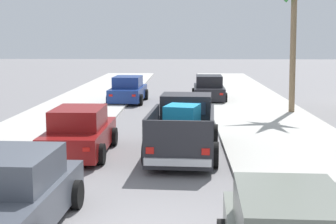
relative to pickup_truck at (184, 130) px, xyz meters
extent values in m
cube|color=beige|center=(-5.59, 5.41, -0.75)|extent=(4.80, 60.00, 0.12)
cube|color=beige|center=(3.75, 5.41, -0.75)|extent=(4.80, 60.00, 0.12)
cube|color=silver|center=(-4.59, 5.41, -0.76)|extent=(0.16, 60.00, 0.10)
cube|color=silver|center=(2.75, 5.41, -0.76)|extent=(0.16, 60.00, 0.10)
cube|color=#28282D|center=(-0.01, -0.19, -0.21)|extent=(2.22, 5.20, 0.80)
cube|color=#28282D|center=(0.08, 1.41, 0.59)|extent=(1.81, 1.60, 0.80)
cube|color=#283342|center=(0.04, 0.65, 0.61)|extent=(1.38, 0.14, 0.44)
cube|color=#283342|center=(0.13, 2.17, 0.61)|extent=(1.46, 0.15, 0.48)
cube|color=#28282D|center=(-0.97, -1.00, 0.47)|extent=(0.30, 3.30, 0.56)
cube|color=#28282D|center=(0.85, -1.10, 0.47)|extent=(0.30, 3.30, 0.56)
cube|color=#28282D|center=(-0.16, -2.70, 0.47)|extent=(1.88, 0.21, 0.56)
cube|color=silver|center=(-0.17, -2.79, -0.37)|extent=(1.83, 0.23, 0.20)
cylinder|color=black|center=(-0.90, 1.39, -0.43)|extent=(0.30, 0.77, 0.76)
cylinder|color=black|center=(1.06, 1.28, -0.43)|extent=(0.30, 0.77, 0.76)
cylinder|color=black|center=(-1.07, -1.53, -0.43)|extent=(0.30, 0.77, 0.76)
cylinder|color=black|center=(0.88, -1.65, -0.43)|extent=(0.30, 0.77, 0.76)
cube|color=red|center=(-0.91, -2.71, -0.07)|extent=(0.22, 0.05, 0.18)
cube|color=red|center=(0.58, -2.80, -0.07)|extent=(0.22, 0.05, 0.18)
cube|color=#198CBF|center=(-0.05, -0.90, 0.56)|extent=(1.16, 1.25, 0.73)
cube|color=maroon|center=(-3.37, -0.12, -0.27)|extent=(1.77, 4.20, 0.72)
cube|color=maroon|center=(-3.37, -0.22, 0.41)|extent=(1.52, 2.10, 0.64)
cube|color=#283342|center=(-3.36, 0.75, 0.39)|extent=(1.37, 0.08, 0.52)
cube|color=#283342|center=(-3.37, -1.19, 0.39)|extent=(1.34, 0.08, 0.50)
cylinder|color=black|center=(-4.27, 1.18, -0.49)|extent=(0.22, 0.64, 0.64)
cylinder|color=black|center=(-2.46, 1.18, -0.49)|extent=(0.22, 0.64, 0.64)
cylinder|color=black|center=(-4.27, -1.43, -0.49)|extent=(0.22, 0.64, 0.64)
cylinder|color=black|center=(-2.47, -1.43, -0.49)|extent=(0.22, 0.64, 0.64)
cube|color=red|center=(-4.00, -2.23, -0.16)|extent=(0.20, 0.04, 0.12)
cube|color=white|center=(-3.98, 1.99, -0.20)|extent=(0.20, 0.04, 0.10)
cube|color=red|center=(-2.73, -2.24, -0.16)|extent=(0.20, 0.04, 0.12)
cube|color=white|center=(-2.75, 1.98, -0.20)|extent=(0.20, 0.04, 0.10)
cube|color=navy|center=(-3.30, 12.91, -0.27)|extent=(1.92, 4.27, 0.72)
cube|color=navy|center=(-3.30, 12.81, 0.41)|extent=(1.60, 2.16, 0.64)
cube|color=#283342|center=(-3.27, 13.78, 0.39)|extent=(1.37, 0.13, 0.52)
cube|color=#283342|center=(-3.34, 11.84, 0.39)|extent=(1.34, 0.13, 0.50)
cylinder|color=black|center=(-4.15, 14.24, -0.49)|extent=(0.24, 0.65, 0.64)
cylinder|color=black|center=(-2.35, 14.17, -0.49)|extent=(0.24, 0.65, 0.64)
cylinder|color=black|center=(-4.25, 11.64, -0.49)|extent=(0.24, 0.65, 0.64)
cylinder|color=black|center=(-2.45, 11.57, -0.49)|extent=(0.24, 0.65, 0.64)
cube|color=red|center=(-4.01, 10.82, -0.16)|extent=(0.20, 0.05, 0.12)
cube|color=white|center=(-3.83, 15.04, -0.20)|extent=(0.20, 0.05, 0.10)
cube|color=red|center=(-2.75, 10.77, -0.16)|extent=(0.20, 0.05, 0.12)
cube|color=white|center=(-2.60, 14.99, -0.20)|extent=(0.20, 0.05, 0.10)
cube|color=black|center=(1.48, 13.75, -0.27)|extent=(1.83, 4.23, 0.72)
cube|color=black|center=(1.48, 13.65, 0.41)|extent=(1.55, 2.12, 0.64)
cube|color=#283342|center=(1.50, 14.62, 0.39)|extent=(1.37, 0.10, 0.52)
cube|color=#283342|center=(1.46, 12.68, 0.39)|extent=(1.34, 0.10, 0.50)
cylinder|color=black|center=(0.60, 15.06, -0.49)|extent=(0.23, 0.64, 0.64)
cylinder|color=black|center=(2.41, 15.03, -0.49)|extent=(0.23, 0.64, 0.64)
cylinder|color=black|center=(0.56, 12.46, -0.49)|extent=(0.23, 0.64, 0.64)
cylinder|color=black|center=(2.36, 12.43, -0.49)|extent=(0.23, 0.64, 0.64)
cube|color=red|center=(0.81, 11.65, -0.16)|extent=(0.20, 0.04, 0.12)
cube|color=white|center=(0.90, 15.87, -0.20)|extent=(0.20, 0.04, 0.10)
cube|color=red|center=(2.08, 11.63, -0.16)|extent=(0.20, 0.04, 0.12)
cube|color=white|center=(2.13, 15.85, -0.20)|extent=(0.20, 0.04, 0.10)
cube|color=slate|center=(1.55, -8.69, 0.41)|extent=(1.60, 2.16, 0.64)
cube|color=#283342|center=(1.59, -7.72, 0.39)|extent=(1.34, 0.13, 0.50)
cube|color=red|center=(2.26, -6.71, -0.16)|extent=(0.20, 0.05, 0.12)
cube|color=red|center=(0.99, -6.66, -0.16)|extent=(0.20, 0.05, 0.12)
cube|color=#474C56|center=(-3.32, -6.47, -0.27)|extent=(1.92, 4.26, 0.72)
cube|color=#474C56|center=(-3.32, -6.37, 0.41)|extent=(1.60, 2.16, 0.64)
cube|color=#283342|center=(-3.28, -5.40, 0.39)|extent=(1.34, 0.13, 0.50)
cylinder|color=black|center=(-2.37, -5.21, -0.49)|extent=(0.24, 0.65, 0.64)
cube|color=red|center=(-2.61, -4.39, -0.16)|extent=(0.20, 0.05, 0.12)
cube|color=red|center=(-3.87, -4.34, -0.16)|extent=(0.20, 0.05, 0.12)
cylinder|color=#846B4C|center=(5.34, 8.83, 2.64)|extent=(0.29, 0.71, 6.90)
camera|label=1|loc=(0.01, -15.46, 2.92)|focal=52.01mm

